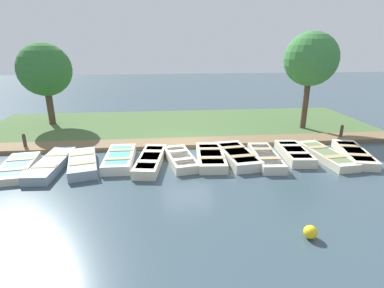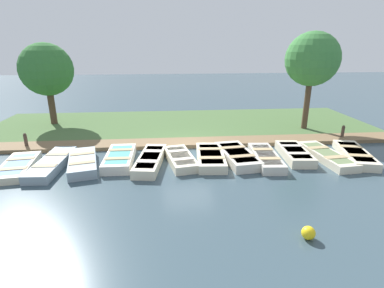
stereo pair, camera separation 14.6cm
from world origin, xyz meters
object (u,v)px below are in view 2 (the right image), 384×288
rowboat_7 (237,156)px  rowboat_2 (83,162)px  rowboat_3 (120,158)px  buoy (308,233)px  rowboat_1 (52,163)px  mooring_post_near (26,141)px  rowboat_6 (210,157)px  rowboat_8 (266,157)px  rowboat_0 (17,167)px  rowboat_9 (294,153)px  rowboat_4 (150,160)px  rowboat_11 (355,154)px  mooring_post_far (343,133)px  park_tree_left (312,60)px  park_tree_far_left (46,70)px  rowboat_10 (326,156)px  rowboat_5 (180,159)px

rowboat_7 → rowboat_2: bearing=-95.2°
rowboat_3 → buoy: (6.08, 5.88, -0.03)m
rowboat_1 → mooring_post_near: size_ratio=4.18×
rowboat_6 → rowboat_8: (0.27, 2.47, -0.00)m
rowboat_0 → rowboat_1: size_ratio=0.87×
rowboat_0 → rowboat_7: bearing=85.1°
rowboat_3 → rowboat_7: bearing=88.6°
rowboat_3 → rowboat_9: (0.12, 8.03, 0.00)m
rowboat_1 → rowboat_9: bearing=93.9°
rowboat_8 → mooring_post_near: size_ratio=3.73×
rowboat_4 → rowboat_0: bearing=-80.2°
rowboat_3 → rowboat_11: 10.79m
rowboat_11 → mooring_post_far: mooring_post_far is taller
rowboat_9 → park_tree_left: (-4.48, 2.52, 3.98)m
rowboat_11 → park_tree_left: bearing=-163.4°
rowboat_1 → rowboat_3: (-0.30, 2.82, 0.02)m
rowboat_1 → rowboat_8: 9.36m
rowboat_11 → park_tree_far_left: park_tree_far_left is taller
park_tree_left → rowboat_9: bearing=-29.4°
park_tree_far_left → rowboat_3: bearing=36.5°
rowboat_7 → rowboat_8: bearing=68.6°
rowboat_10 → mooring_post_far: (-2.66, 2.33, 0.25)m
rowboat_0 → rowboat_8: bearing=83.2°
rowboat_1 → park_tree_left: size_ratio=0.62×
rowboat_1 → buoy: (5.77, 8.70, -0.00)m
rowboat_8 → rowboat_2: bearing=-86.8°
rowboat_3 → buoy: 8.46m
rowboat_4 → park_tree_far_left: (-7.29, -6.51, 3.32)m
rowboat_7 → rowboat_5: bearing=-95.1°
rowboat_0 → mooring_post_far: bearing=92.8°
rowboat_5 → rowboat_10: size_ratio=0.84×
rowboat_7 → rowboat_0: bearing=-94.9°
rowboat_6 → buoy: rowboat_6 is taller
rowboat_6 → rowboat_7: bearing=96.4°
rowboat_10 → buoy: size_ratio=9.28×
mooring_post_near → rowboat_10: bearing=79.5°
rowboat_3 → mooring_post_near: mooring_post_near is taller
park_tree_far_left → rowboat_9: bearing=61.8°
rowboat_4 → park_tree_left: 11.06m
rowboat_9 → mooring_post_far: size_ratio=3.36×
rowboat_2 → mooring_post_far: size_ratio=3.67×
rowboat_8 → rowboat_1: bearing=-87.0°
rowboat_6 → park_tree_far_left: park_tree_far_left is taller
buoy → rowboat_11: bearing=138.9°
rowboat_2 → buoy: bearing=39.0°
rowboat_6 → rowboat_10: rowboat_6 is taller
rowboat_6 → rowboat_7: 1.24m
mooring_post_near → park_tree_far_left: (-4.72, -0.22, 3.10)m
rowboat_3 → rowboat_6: rowboat_3 is taller
rowboat_7 → buoy: rowboat_7 is taller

